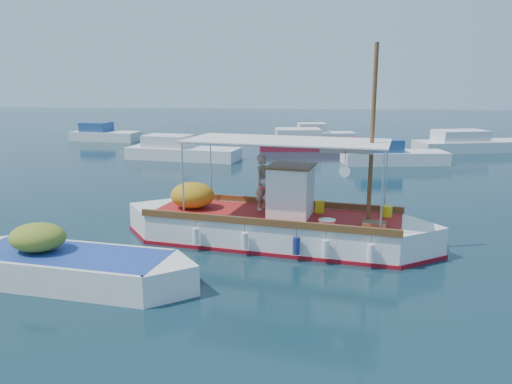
# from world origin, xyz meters

# --- Properties ---
(ground) EXTENTS (160.00, 160.00, 0.00)m
(ground) POSITION_xyz_m (0.00, 0.00, 0.00)
(ground) COLOR black
(ground) RESTS_ON ground
(fishing_caique) EXTENTS (10.46, 4.30, 6.49)m
(fishing_caique) POSITION_xyz_m (-0.77, 0.23, 0.57)
(fishing_caique) COLOR white
(fishing_caique) RESTS_ON ground
(dinghy) EXTENTS (7.17, 2.76, 1.77)m
(dinghy) POSITION_xyz_m (-5.89, -3.63, 0.37)
(dinghy) COLOR white
(dinghy) RESTS_ON ground
(bg_boat_nw) EXTENTS (7.86, 3.64, 1.80)m
(bg_boat_nw) POSITION_xyz_m (-8.31, 17.35, 0.49)
(bg_boat_nw) COLOR silver
(bg_boat_nw) RESTS_ON ground
(bg_boat_n) EXTENTS (8.69, 3.93, 1.80)m
(bg_boat_n) POSITION_xyz_m (0.46, 23.23, 0.49)
(bg_boat_n) COLOR #A61B2D
(bg_boat_n) RESTS_ON ground
(bg_boat_ne) EXTENTS (6.77, 3.11, 1.80)m
(bg_boat_ne) POSITION_xyz_m (5.58, 16.84, 0.49)
(bg_boat_ne) COLOR silver
(bg_boat_ne) RESTS_ON ground
(bg_boat_e) EXTENTS (9.51, 4.93, 1.80)m
(bg_boat_e) POSITION_xyz_m (12.59, 23.41, 0.49)
(bg_boat_e) COLOR silver
(bg_boat_e) RESTS_ON ground
(bg_boat_far_w) EXTENTS (6.15, 3.04, 1.80)m
(bg_boat_far_w) POSITION_xyz_m (-17.72, 27.06, 0.49)
(bg_boat_far_w) COLOR silver
(bg_boat_far_w) RESTS_ON ground
(bg_boat_far_n) EXTENTS (6.00, 2.98, 1.80)m
(bg_boat_far_n) POSITION_xyz_m (1.23, 28.33, 0.49)
(bg_boat_far_n) COLOR silver
(bg_boat_far_n) RESTS_ON ground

